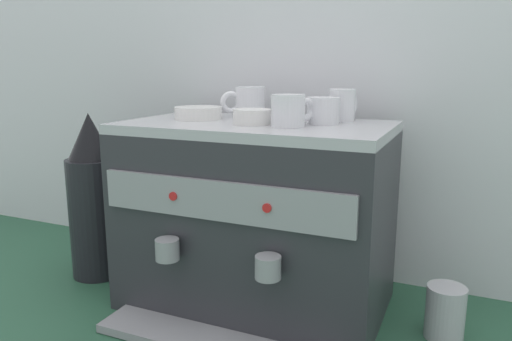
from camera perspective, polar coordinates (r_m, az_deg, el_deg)
ground_plane at (r=1.36m, az=0.00°, el=-15.05°), size 4.00×4.00×0.00m
tiled_backsplash_wall at (r=1.49m, az=4.56°, el=7.84°), size 2.80×0.03×1.03m
espresso_machine at (r=1.27m, az=-0.08°, el=-5.42°), size 0.66×0.49×0.49m
ceramic_cup_0 at (r=1.13m, az=3.95°, el=7.02°), size 0.09×0.11×0.07m
ceramic_cup_1 at (r=1.27m, az=10.14°, el=7.57°), size 0.07×0.11×0.08m
ceramic_cup_2 at (r=1.20m, az=7.71°, el=6.97°), size 0.11×0.08×0.06m
ceramic_cup_3 at (r=1.36m, az=-0.89°, el=8.04°), size 0.11×0.10×0.08m
ceramic_bowl_0 at (r=1.18m, az=-0.43°, el=6.28°), size 0.09×0.09×0.04m
ceramic_bowl_1 at (r=1.31m, az=-6.78°, el=6.68°), size 0.13×0.13×0.03m
coffee_grinder at (r=1.53m, az=-18.45°, el=-3.37°), size 0.15×0.15×0.49m
milk_pitcher at (r=1.25m, az=21.29°, el=-15.23°), size 0.09×0.09×0.13m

